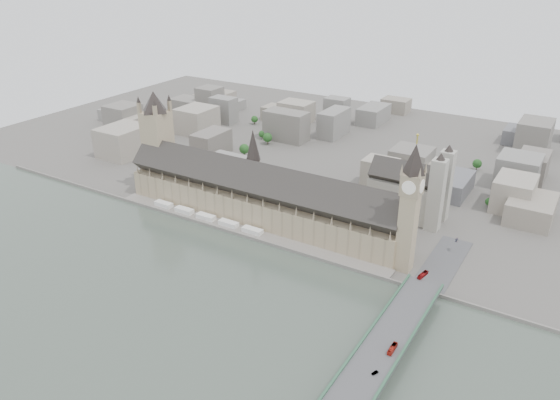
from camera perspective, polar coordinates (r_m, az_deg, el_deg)
The scene contains 18 objects.
ground at distance 475.73m, azimuth -3.42°, elevation -2.99°, with size 900.00×900.00×0.00m, color #595651.
river_thames at distance 374.48m, azimuth -18.24°, elevation -13.01°, with size 600.00×600.00×0.00m, color #3F4B40.
embankment_wall at distance 464.30m, azimuth -4.47°, elevation -3.56°, with size 600.00×1.50×3.00m, color gray.
river_terrace at distance 469.87m, azimuth -3.94°, elevation -3.25°, with size 270.00×15.00×2.00m, color gray.
terrace_tents at distance 490.70m, azimuth -7.75°, elevation -1.74°, with size 118.00×7.00×4.00m.
palace_of_westminster at distance 480.24m, azimuth -2.16°, elevation 0.34°, with size 265.00×40.73×55.44m.
elizabeth_tower at distance 401.86m, azimuth 13.48°, elevation 0.06°, with size 17.00×17.00×107.50m.
victoria_tower at distance 545.28m, azimuth -12.69°, elevation 6.47°, with size 30.00×30.00×100.00m.
central_tower at distance 476.80m, azimuth -2.82°, elevation 4.72°, with size 13.00×13.00×48.00m.
westminster_bridge at distance 345.43m, azimuth 11.12°, elevation -14.65°, with size 25.00×325.00×10.25m, color #474749.
bridge_parapets at distance 309.97m, azimuth 8.08°, elevation -18.47°, with size 25.00×235.00×1.15m, color #356045, non-canonical shape.
westminster_abbey at distance 498.55m, azimuth 13.43°, elevation 0.90°, with size 68.00×36.00×64.00m.
city_skyline_inland at distance 668.19m, azimuth 8.60°, elevation 6.95°, with size 720.00×360.00×38.00m, color gray, non-canonical shape.
park_trees at distance 522.28m, azimuth -0.62°, elevation 0.64°, with size 110.00×30.00×15.00m, color #1B4719, non-canonical shape.
red_bus_north at distance 402.48m, azimuth 14.71°, elevation -7.56°, with size 2.60×11.09×3.09m, color #A31215.
red_bus_south at distance 333.01m, azimuth 11.67°, elevation -14.96°, with size 2.60×11.10×3.09m, color #B42216.
car_silver at distance 317.42m, azimuth 9.89°, elevation -17.35°, with size 1.44×4.14×1.36m, color gray.
car_approach at distance 456.44m, azimuth 17.96°, elevation -4.00°, with size 2.08×5.11×1.48m, color gray.
Camera 1 is at (242.43, -343.35, 222.82)m, focal length 35.00 mm.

